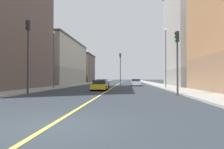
# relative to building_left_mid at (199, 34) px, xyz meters

# --- Properties ---
(ground_plane) EXTENTS (400.00, 400.00, 0.00)m
(ground_plane) POSITION_rel_building_left_mid_xyz_m (-15.73, -34.38, -9.69)
(ground_plane) COLOR #2B3239
(ground_plane) RESTS_ON ground
(sidewalk_left) EXTENTS (3.27, 168.00, 0.15)m
(sidewalk_left) POSITION_rel_building_left_mid_xyz_m (-7.00, 14.62, -9.62)
(sidewalk_left) COLOR #9E9B93
(sidewalk_left) RESTS_ON ground
(sidewalk_right) EXTENTS (3.27, 168.00, 0.15)m
(sidewalk_right) POSITION_rel_building_left_mid_xyz_m (-24.46, 14.62, -9.62)
(sidewalk_right) COLOR #9E9B93
(sidewalk_right) RESTS_ON ground
(lane_center_stripe) EXTENTS (0.16, 154.00, 0.01)m
(lane_center_stripe) POSITION_rel_building_left_mid_xyz_m (-15.73, 14.62, -9.69)
(lane_center_stripe) COLOR #E5D14C
(lane_center_stripe) RESTS_ON ground
(building_left_mid) EXTENTS (11.03, 16.03, 19.37)m
(building_left_mid) POSITION_rel_building_left_mid_xyz_m (0.00, 0.00, 0.00)
(building_left_mid) COLOR gray
(building_left_mid) RESTS_ON ground
(building_right_midblock) EXTENTS (11.03, 25.36, 10.78)m
(building_right_midblock) POSITION_rel_building_left_mid_xyz_m (-31.45, 10.72, -4.30)
(building_right_midblock) COLOR #9D9688
(building_right_midblock) RESTS_ON ground
(building_right_distant) EXTENTS (11.03, 14.86, 9.80)m
(building_right_distant) POSITION_rel_building_left_mid_xyz_m (-31.45, 33.69, -4.79)
(building_right_distant) COLOR brown
(building_right_distant) RESTS_ON ground
(traffic_light_left_near) EXTENTS (0.40, 0.32, 5.55)m
(traffic_light_left_near) POSITION_rel_building_left_mid_xyz_m (-9.05, -22.12, -6.07)
(traffic_light_left_near) COLOR #2D2D2D
(traffic_light_left_near) RESTS_ON ground
(traffic_light_right_near) EXTENTS (0.40, 0.32, 6.77)m
(traffic_light_right_near) POSITION_rel_building_left_mid_xyz_m (-22.44, -22.12, -5.37)
(traffic_light_right_near) COLOR #2D2D2D
(traffic_light_right_near) RESTS_ON ground
(traffic_light_median_far) EXTENTS (0.40, 0.32, 6.76)m
(traffic_light_median_far) POSITION_rel_building_left_mid_xyz_m (-14.97, 4.40, -5.38)
(traffic_light_median_far) COLOR #2D2D2D
(traffic_light_median_far) RESTS_ON ground
(street_lamp_left_near) EXTENTS (0.36, 0.36, 8.32)m
(street_lamp_left_near) POSITION_rel_building_left_mid_xyz_m (-8.03, -10.44, -4.60)
(street_lamp_left_near) COLOR #4C4C51
(street_lamp_left_near) RESTS_ON ground
(street_lamp_right_near) EXTENTS (0.36, 0.36, 7.77)m
(street_lamp_right_near) POSITION_rel_building_left_mid_xyz_m (-23.43, -12.52, -4.88)
(street_lamp_right_near) COLOR #4C4C51
(street_lamp_right_near) RESTS_ON ground
(car_silver) EXTENTS (1.85, 4.19, 1.31)m
(car_silver) POSITION_rel_building_left_mid_xyz_m (-11.83, 0.09, -9.05)
(car_silver) COLOR silver
(car_silver) RESTS_ON ground
(car_blue) EXTENTS (1.84, 4.32, 1.29)m
(car_blue) POSITION_rel_building_left_mid_xyz_m (-17.34, -7.51, -9.05)
(car_blue) COLOR #23389E
(car_blue) RESTS_ON ground
(car_yellow) EXTENTS (1.83, 4.00, 1.25)m
(car_yellow) POSITION_rel_building_left_mid_xyz_m (-16.69, -15.35, -9.09)
(car_yellow) COLOR gold
(car_yellow) RESTS_ON ground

